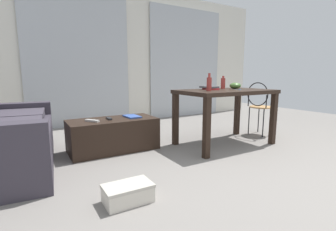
% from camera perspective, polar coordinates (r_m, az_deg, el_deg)
% --- Properties ---
extents(ground_plane, '(8.95, 8.95, 0.00)m').
position_cam_1_polar(ground_plane, '(3.53, 8.26, -6.50)').
color(ground_plane, gray).
extents(wall_back, '(6.29, 0.10, 2.70)m').
position_cam_1_polar(wall_back, '(5.37, -7.14, 13.46)').
color(wall_back, silver).
rests_on(wall_back, ground).
extents(curtains, '(4.30, 0.03, 2.47)m').
position_cam_1_polar(curtains, '(5.28, -6.74, 12.28)').
color(curtains, '#B2B7BC').
rests_on(curtains, ground).
extents(couch, '(1.02, 1.81, 0.82)m').
position_cam_1_polar(couch, '(3.04, -34.43, -4.46)').
color(couch, '#38333D').
rests_on(couch, ground).
extents(coffee_table, '(1.10, 0.52, 0.41)m').
position_cam_1_polar(coffee_table, '(3.24, -12.67, -4.37)').
color(coffee_table, black).
rests_on(coffee_table, ground).
extents(craft_table, '(1.29, 0.77, 0.76)m').
position_cam_1_polar(craft_table, '(3.45, 13.23, 4.05)').
color(craft_table, black).
rests_on(craft_table, ground).
extents(wire_chair, '(0.38, 0.39, 0.85)m').
position_cam_1_polar(wire_chair, '(4.16, 20.60, 2.86)').
color(wire_chair, '#B7844C').
rests_on(wire_chair, ground).
extents(bottle_near, '(0.06, 0.06, 0.22)m').
position_cam_1_polar(bottle_near, '(3.15, 9.58, 7.35)').
color(bottle_near, '#99332D').
rests_on(bottle_near, craft_table).
extents(bottle_far, '(0.07, 0.07, 0.19)m').
position_cam_1_polar(bottle_far, '(3.73, 12.72, 7.38)').
color(bottle_far, '#99332D').
rests_on(bottle_far, craft_table).
extents(bowl, '(0.16, 0.16, 0.09)m').
position_cam_1_polar(bowl, '(3.73, 15.40, 6.73)').
color(bowl, '#477033').
rests_on(bowl, craft_table).
extents(book_stack, '(0.19, 0.26, 0.05)m').
position_cam_1_polar(book_stack, '(3.44, 9.74, 6.37)').
color(book_stack, red).
rests_on(book_stack, craft_table).
extents(scissors, '(0.05, 0.12, 0.00)m').
position_cam_1_polar(scissors, '(3.50, 16.09, 5.84)').
color(scissors, '#9EA0A5').
rests_on(scissors, craft_table).
extents(tv_remote_primary, '(0.15, 0.18, 0.02)m').
position_cam_1_polar(tv_remote_primary, '(3.08, -17.29, -1.17)').
color(tv_remote_primary, '#B7B7B2').
rests_on(tv_remote_primary, coffee_table).
extents(tv_remote_secondary, '(0.05, 0.15, 0.02)m').
position_cam_1_polar(tv_remote_secondary, '(3.18, -13.61, -0.68)').
color(tv_remote_secondary, '#232326').
rests_on(tv_remote_secondary, coffee_table).
extents(magazine, '(0.18, 0.27, 0.02)m').
position_cam_1_polar(magazine, '(3.30, -8.38, -0.21)').
color(magazine, '#33519E').
rests_on(magazine, coffee_table).
extents(shoebox, '(0.37, 0.22, 0.14)m').
position_cam_1_polar(shoebox, '(1.98, -9.33, -17.44)').
color(shoebox, beige).
rests_on(shoebox, ground).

